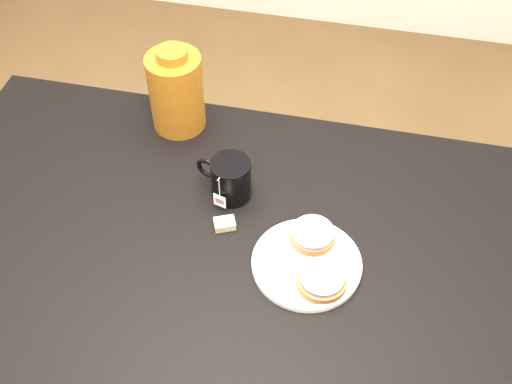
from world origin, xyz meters
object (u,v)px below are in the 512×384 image
plate (307,263)px  bagel_front (322,280)px  bagel_back (313,235)px  bagel_package (176,91)px  mug (230,179)px  teabag_pouch (225,224)px  table (223,274)px

plate → bagel_front: 0.06m
bagel_back → bagel_package: 0.49m
mug → bagel_package: 0.28m
bagel_back → bagel_package: bearing=142.0°
bagel_front → mug: bearing=139.3°
mug → bagel_package: bagel_package is taller
plate → teabag_pouch: teabag_pouch is taller
teabag_pouch → bagel_front: bearing=-25.7°
table → bagel_package: size_ratio=6.33×
bagel_front → teabag_pouch: (-0.23, 0.11, -0.02)m
plate → bagel_back: bearing=88.5°
bagel_back → mug: mug is taller
table → teabag_pouch: size_ratio=31.11×
table → plate: plate is taller
bagel_front → bagel_package: 0.59m
plate → table: bearing=-178.8°
bagel_front → mug: size_ratio=0.73×
plate → mug: size_ratio=1.60×
plate → mug: bearing=141.7°
bagel_front → plate: bearing=128.6°
plate → mug: 0.26m
table → mug: size_ratio=9.87×
bagel_front → teabag_pouch: 0.25m
teabag_pouch → bagel_package: size_ratio=0.20×
bagel_package → bagel_back: bearing=-38.0°
plate → bagel_package: bagel_package is taller
bagel_back → bagel_front: bearing=-71.9°
table → bagel_back: bagel_back is taller
plate → bagel_front: size_ratio=2.18×
mug → bagel_front: bearing=-24.5°
plate → bagel_back: 0.06m
bagel_front → bagel_package: size_ratio=0.47×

